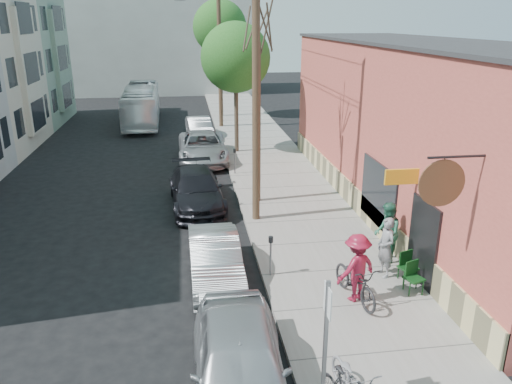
{
  "coord_description": "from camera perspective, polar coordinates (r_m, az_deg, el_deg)",
  "views": [
    {
      "loc": [
        -0.04,
        -13.07,
        7.37
      ],
      "look_at": [
        2.33,
        3.62,
        1.5
      ],
      "focal_mm": 35.0,
      "sensor_mm": 36.0,
      "label": 1
    }
  ],
  "objects": [
    {
      "name": "ground",
      "position": [
        15.0,
        -7.01,
        -10.38
      ],
      "size": [
        120.0,
        120.0,
        0.0
      ],
      "primitive_type": "plane",
      "color": "black"
    },
    {
      "name": "sidewalk",
      "position": [
        25.51,
        1.93,
        2.57
      ],
      "size": [
        4.5,
        58.0,
        0.15
      ],
      "primitive_type": "cube",
      "color": "gray",
      "rests_on": "ground"
    },
    {
      "name": "cafe_building",
      "position": [
        20.6,
        18.22,
        6.84
      ],
      "size": [
        6.6,
        20.2,
        6.61
      ],
      "color": "#BC5045",
      "rests_on": "ground"
    },
    {
      "name": "end_cap_building",
      "position": [
        55.12,
        -10.62,
        17.45
      ],
      "size": [
        18.0,
        8.0,
        12.0
      ],
      "primitive_type": "cube",
      "color": "#B6B5B1",
      "rests_on": "ground"
    },
    {
      "name": "sign_post",
      "position": [
        9.7,
        7.98,
        -15.83
      ],
      "size": [
        0.07,
        0.45,
        2.8
      ],
      "color": "slate",
      "rests_on": "sidewalk"
    },
    {
      "name": "parking_meter_near",
      "position": [
        14.69,
        1.69,
        -6.57
      ],
      "size": [
        0.14,
        0.14,
        1.24
      ],
      "color": "slate",
      "rests_on": "sidewalk"
    },
    {
      "name": "parking_meter_far",
      "position": [
        24.43,
        -2.44,
        4.02
      ],
      "size": [
        0.14,
        0.14,
        1.24
      ],
      "color": "slate",
      "rests_on": "sidewalk"
    },
    {
      "name": "utility_pole_near",
      "position": [
        17.79,
        -0.2,
        12.86
      ],
      "size": [
        3.57,
        0.28,
        10.0
      ],
      "color": "#503A28",
      "rests_on": "sidewalk"
    },
    {
      "name": "utility_pole_far",
      "position": [
        35.22,
        -4.19,
        15.84
      ],
      "size": [
        1.8,
        0.28,
        10.0
      ],
      "color": "#503A28",
      "rests_on": "sidewalk"
    },
    {
      "name": "tree_bare",
      "position": [
        20.09,
        0.2,
        7.65
      ],
      "size": [
        0.24,
        0.24,
        6.4
      ],
      "color": "#44392C",
      "rests_on": "sidewalk"
    },
    {
      "name": "tree_leafy_mid",
      "position": [
        28.08,
        -2.35,
        15.1
      ],
      "size": [
        3.8,
        3.8,
        7.14
      ],
      "color": "#44392C",
      "rests_on": "sidewalk"
    },
    {
      "name": "tree_leafy_far",
      "position": [
        39.29,
        -4.16,
        18.26
      ],
      "size": [
        4.02,
        4.02,
        8.65
      ],
      "color": "#44392C",
      "rests_on": "sidewalk"
    },
    {
      "name": "patio_chair_a",
      "position": [
        15.17,
        16.98,
        -8.26
      ],
      "size": [
        0.63,
        0.63,
        0.88
      ],
      "primitive_type": null,
      "rotation": [
        0.0,
        0.0,
        0.33
      ],
      "color": "#0F3613",
      "rests_on": "sidewalk"
    },
    {
      "name": "patio_chair_b",
      "position": [
        14.64,
        17.61,
        -9.38
      ],
      "size": [
        0.64,
        0.64,
        0.88
      ],
      "primitive_type": null,
      "rotation": [
        0.0,
        0.0,
        0.36
      ],
      "color": "#0F3613",
      "rests_on": "sidewalk"
    },
    {
      "name": "patron_grey",
      "position": [
        15.11,
        14.61,
        -6.13
      ],
      "size": [
        0.55,
        0.73,
        1.82
      ],
      "primitive_type": "imported",
      "rotation": [
        0.0,
        0.0,
        -1.39
      ],
      "color": "gray",
      "rests_on": "sidewalk"
    },
    {
      "name": "patron_green",
      "position": [
        15.94,
        14.73,
        -4.55
      ],
      "size": [
        0.97,
        1.11,
        1.94
      ],
      "primitive_type": "imported",
      "rotation": [
        0.0,
        0.0,
        -1.86
      ],
      "color": "#2B6C51",
      "rests_on": "sidewalk"
    },
    {
      "name": "cyclist",
      "position": [
        13.69,
        11.43,
        -8.46
      ],
      "size": [
        1.41,
        1.15,
        1.9
      ],
      "primitive_type": "imported",
      "rotation": [
        0.0,
        0.0,
        3.56
      ],
      "color": "maroon",
      "rests_on": "sidewalk"
    },
    {
      "name": "cyclist_bike",
      "position": [
        13.88,
        11.32,
        -9.93
      ],
      "size": [
        1.11,
        2.19,
        1.1
      ],
      "primitive_type": "imported",
      "rotation": [
        0.0,
        0.0,
        0.19
      ],
      "color": "black",
      "rests_on": "sidewalk"
    },
    {
      "name": "parked_bike_b",
      "position": [
        10.65,
        11.04,
        -20.56
      ],
      "size": [
        0.9,
        1.86,
        0.94
      ],
      "primitive_type": "imported",
      "rotation": [
        0.0,
        0.0,
        0.16
      ],
      "color": "gray",
      "rests_on": "sidewalk"
    },
    {
      "name": "car_0",
      "position": [
        10.57,
        -1.9,
        -19.14
      ],
      "size": [
        2.1,
        4.85,
        1.63
      ],
      "primitive_type": "imported",
      "rotation": [
        0.0,
        0.0,
        -0.04
      ],
      "color": "#A7A9AF",
      "rests_on": "ground"
    },
    {
      "name": "car_1",
      "position": [
        14.83,
        -4.69,
        -7.66
      ],
      "size": [
        1.53,
        4.19,
        1.37
      ],
      "primitive_type": "imported",
      "rotation": [
        0.0,
        0.0,
        0.02
      ],
      "color": "#95999C",
      "rests_on": "ground"
    },
    {
      "name": "car_2",
      "position": [
        20.63,
        -6.83,
        0.29
      ],
      "size": [
        2.39,
        5.2,
        1.47
      ],
      "primitive_type": "imported",
      "rotation": [
        0.0,
        0.0,
        0.06
      ],
      "color": "black",
      "rests_on": "ground"
    },
    {
      "name": "car_3",
      "position": [
        27.3,
        -6.11,
        5.1
      ],
      "size": [
        2.6,
        5.58,
        1.55
      ],
      "primitive_type": "imported",
      "rotation": [
        0.0,
        0.0,
        0.01
      ],
      "color": "#9C9DA3",
      "rests_on": "ground"
    },
    {
      "name": "car_4",
      "position": [
        32.55,
        -6.49,
        7.22
      ],
      "size": [
        1.82,
        4.28,
        1.37
      ],
      "primitive_type": "imported",
      "rotation": [
        0.0,
        0.0,
        0.09
      ],
      "color": "#94979B",
      "rests_on": "ground"
    },
    {
      "name": "bus",
      "position": [
        38.19,
        -12.94,
        9.71
      ],
      "size": [
        2.62,
        10.07,
        2.79
      ],
      "primitive_type": "imported",
      "rotation": [
        0.0,
        0.0,
        0.03
      ],
      "color": "white",
      "rests_on": "ground"
    }
  ]
}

